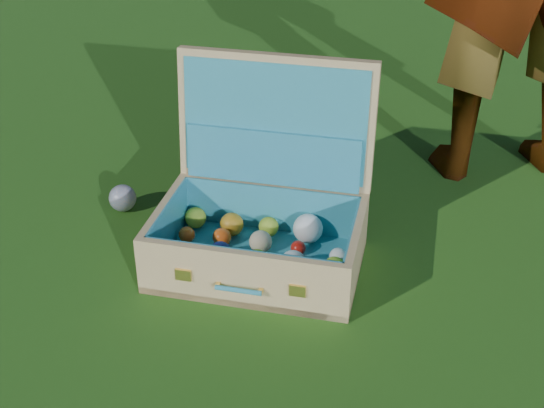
{
  "coord_description": "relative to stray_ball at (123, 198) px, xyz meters",
  "views": [
    {
      "loc": [
        0.87,
        -1.36,
        1.14
      ],
      "look_at": [
        -0.0,
        0.06,
        0.16
      ],
      "focal_mm": 50.0,
      "sensor_mm": 36.0,
      "label": 1
    }
  ],
  "objects": [
    {
      "name": "suitcase",
      "position": [
        0.47,
        0.03,
        0.1
      ],
      "size": [
        0.62,
        0.56,
        0.5
      ],
      "rotation": [
        0.0,
        0.0,
        0.33
      ],
      "color": "tan",
      "rests_on": "ground"
    },
    {
      "name": "stray_ball",
      "position": [
        0.0,
        0.0,
        0.0
      ],
      "size": [
        0.08,
        0.08,
        0.08
      ],
      "primitive_type": "sphere",
      "color": "teal",
      "rests_on": "ground"
    },
    {
      "name": "ground",
      "position": [
        0.49,
        -0.02,
        -0.04
      ],
      "size": [
        60.0,
        60.0,
        0.0
      ],
      "primitive_type": "plane",
      "color": "#215114",
      "rests_on": "ground"
    }
  ]
}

